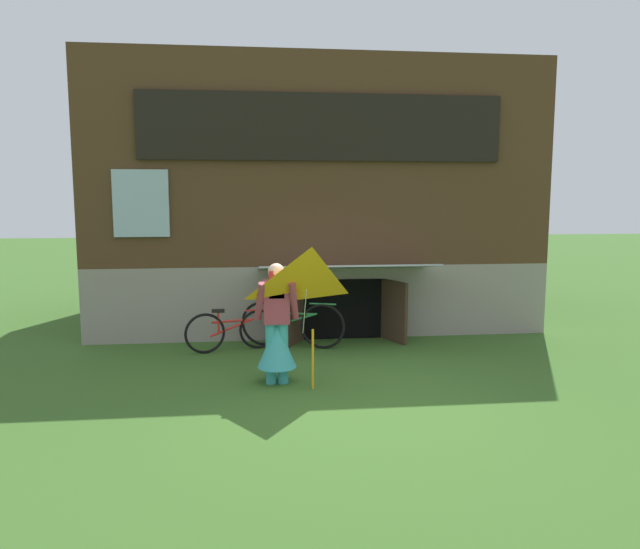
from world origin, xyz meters
The scene contains 6 objects.
ground_plane centered at (0.00, 0.00, 0.00)m, with size 60.00×60.00×0.00m, color #386023.
log_house centered at (0.00, 5.32, 2.45)m, with size 8.15×5.76×4.89m.
person centered at (-0.89, 0.59, 0.68)m, with size 0.61×0.52×1.61m.
kite centered at (-0.48, 0.05, 1.40)m, with size 1.16×1.02×1.79m.
bicycle_green centered at (-0.56, 2.49, 0.39)m, with size 1.69×0.61×0.80m.
bicycle_red centered at (-1.55, 2.35, 0.34)m, with size 1.49×0.44×0.70m.
Camera 1 is at (-1.19, -7.13, 2.48)m, focal length 33.42 mm.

